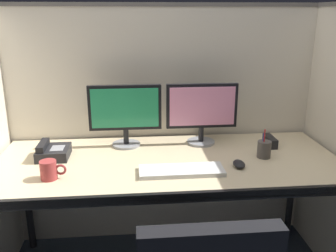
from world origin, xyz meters
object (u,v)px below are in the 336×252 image
object	(u,v)px
keyboard_main	(182,171)
red_stapler	(270,141)
monitor_left	(125,111)
computer_mouse	(239,164)
pen_cup	(264,149)
desk	(169,169)
coffee_mug	(49,170)
monitor_right	(202,110)
desk_phone	(53,152)

from	to	relation	value
keyboard_main	red_stapler	size ratio (longest dim) A/B	2.87
monitor_left	computer_mouse	size ratio (longest dim) A/B	4.48
pen_cup	keyboard_main	bearing A→B (deg)	-161.85
desk	coffee_mug	xyz separation A→B (m)	(-0.60, -0.17, 0.10)
desk	red_stapler	size ratio (longest dim) A/B	12.67
desk	coffee_mug	world-z (taller)	coffee_mug
desk	computer_mouse	xyz separation A→B (m)	(0.36, -0.12, 0.07)
monitor_right	keyboard_main	distance (m)	0.50
pen_cup	desk_phone	xyz separation A→B (m)	(-1.18, 0.11, -0.02)
desk	keyboard_main	bearing A→B (deg)	-73.46
monitor_left	pen_cup	distance (m)	0.83
monitor_left	keyboard_main	distance (m)	0.55
desk	monitor_right	world-z (taller)	monitor_right
pen_cup	coffee_mug	bearing A→B (deg)	-171.42
red_stapler	coffee_mug	world-z (taller)	coffee_mug
coffee_mug	red_stapler	bearing A→B (deg)	15.90
coffee_mug	computer_mouse	bearing A→B (deg)	3.18
monitor_left	pen_cup	world-z (taller)	monitor_left
desk	monitor_left	xyz separation A→B (m)	(-0.24, 0.26, 0.27)
computer_mouse	pen_cup	bearing A→B (deg)	33.92
monitor_right	desk_phone	world-z (taller)	monitor_right
monitor_left	desk_phone	size ratio (longest dim) A/B	2.26
keyboard_main	desk	bearing A→B (deg)	106.54
keyboard_main	computer_mouse	world-z (taller)	computer_mouse
computer_mouse	pen_cup	size ratio (longest dim) A/B	0.57
desk	monitor_left	world-z (taller)	monitor_left
coffee_mug	monitor_left	bearing A→B (deg)	49.90
monitor_right	pen_cup	size ratio (longest dim) A/B	2.56
monitor_left	keyboard_main	xyz separation A→B (m)	(0.28, -0.42, -0.20)
monitor_left	desk_phone	distance (m)	0.47
monitor_left	coffee_mug	xyz separation A→B (m)	(-0.37, -0.43, -0.17)
keyboard_main	desk_phone	xyz separation A→B (m)	(-0.69, 0.27, 0.02)
desk	monitor_left	size ratio (longest dim) A/B	4.42
keyboard_main	coffee_mug	bearing A→B (deg)	-178.92
keyboard_main	desk_phone	bearing A→B (deg)	158.62
coffee_mug	monitor_right	bearing A→B (deg)	27.68
keyboard_main	desk_phone	size ratio (longest dim) A/B	2.26
keyboard_main	monitor_right	bearing A→B (deg)	67.25
desk_phone	computer_mouse	bearing A→B (deg)	-12.92
computer_mouse	coffee_mug	world-z (taller)	coffee_mug
desk_phone	desk	bearing A→B (deg)	-9.72
keyboard_main	pen_cup	distance (m)	0.51
monitor_left	keyboard_main	world-z (taller)	monitor_left
desk	red_stapler	xyz separation A→B (m)	(0.64, 0.18, 0.08)
computer_mouse	pen_cup	world-z (taller)	pen_cup
desk_phone	red_stapler	bearing A→B (deg)	3.13
desk	desk_phone	world-z (taller)	desk_phone
pen_cup	desk_phone	distance (m)	1.18
computer_mouse	desk_phone	size ratio (longest dim) A/B	0.51
pen_cup	coffee_mug	distance (m)	1.15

